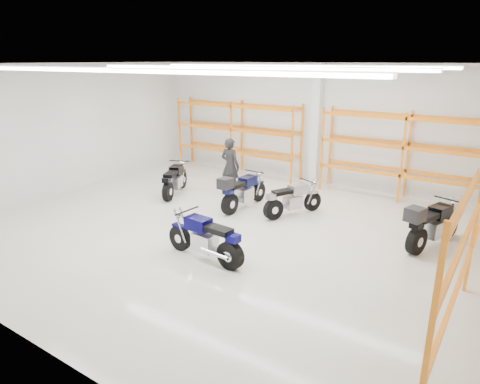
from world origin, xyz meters
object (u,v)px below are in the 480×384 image
Objects in this scene: standing_man at (230,166)px; motorcycle_back_c at (291,200)px; motorcycle_back_b at (241,192)px; structural_column at (316,125)px; motorcycle_main at (207,240)px; motorcycle_back_a at (174,181)px; motorcycle_back_d at (431,225)px.

motorcycle_back_c is at bearing 163.17° from standing_man.
motorcycle_back_b is at bearing -167.47° from motorcycle_back_c.
motorcycle_back_b is 1.78m from standing_man.
motorcycle_back_b is 4.54m from structural_column.
standing_man is (-2.63, 4.69, 0.48)m from motorcycle_main.
motorcycle_back_a is 1.06× the size of standing_man.
motorcycle_back_a is 2.79m from motorcycle_back_b.
motorcycle_back_b is at bearing 111.41° from motorcycle_main.
motorcycle_back_b is 1.18× the size of motorcycle_back_c.
motorcycle_back_d reaches higher than motorcycle_main.
motorcycle_back_c is at bearing 12.53° from motorcycle_back_b.
motorcycle_main reaches higher than motorcycle_back_c.
motorcycle_back_a is 0.91× the size of motorcycle_back_b.
motorcycle_back_c is 0.99× the size of standing_man.
motorcycle_back_c is 4.02m from motorcycle_back_d.
motorcycle_main is 5.40m from standing_man.
motorcycle_back_b is at bearing -98.28° from structural_column.
motorcycle_back_d is 1.19× the size of standing_man.
structural_column reaches higher than motorcycle_back_c.
standing_man is at bearing -121.83° from structural_column.
motorcycle_back_a is at bearing 38.18° from standing_man.
motorcycle_back_c is (4.39, 0.41, -0.03)m from motorcycle_back_a.
motorcycle_back_b is (-1.38, 3.51, 0.05)m from motorcycle_main.
structural_column is at bearing 81.72° from motorcycle_back_b.
motorcycle_back_c is at bearing -75.50° from structural_column.
standing_man reaches higher than motorcycle_back_c.
motorcycle_main is 7.92m from structural_column.
motorcycle_back_b reaches higher than motorcycle_back_a.
motorcycle_back_d is at bearing 1.90° from motorcycle_back_a.
motorcycle_back_c is 3.01m from standing_man.
motorcycle_back_d is at bearing 2.28° from motorcycle_back_b.
motorcycle_main is at bearing -138.62° from motorcycle_back_d.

